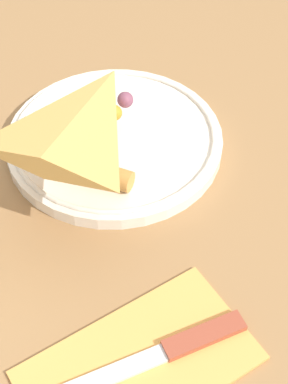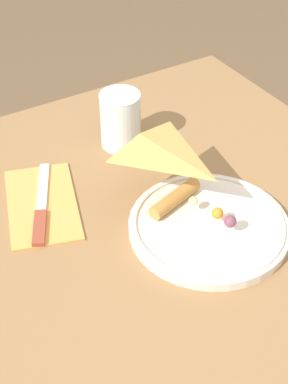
% 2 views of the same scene
% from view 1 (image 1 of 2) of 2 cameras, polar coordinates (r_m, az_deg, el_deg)
% --- Properties ---
extents(dining_table, '(1.01, 0.83, 0.75)m').
position_cam_1_polar(dining_table, '(0.78, 0.53, -2.57)').
color(dining_table, olive).
rests_on(dining_table, ground_plane).
extents(plate_pizza, '(0.26, 0.26, 0.05)m').
position_cam_1_polar(plate_pizza, '(0.71, -2.91, 5.34)').
color(plate_pizza, silver).
rests_on(plate_pizza, dining_table).
extents(napkin_folded, '(0.23, 0.17, 0.00)m').
position_cam_1_polar(napkin_folded, '(0.55, -0.48, -16.45)').
color(napkin_folded, '#E59E4C').
rests_on(napkin_folded, dining_table).
extents(butter_knife, '(0.20, 0.11, 0.01)m').
position_cam_1_polar(butter_knife, '(0.54, 0.65, -15.80)').
color(butter_knife, '#99422D').
rests_on(butter_knife, napkin_folded).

